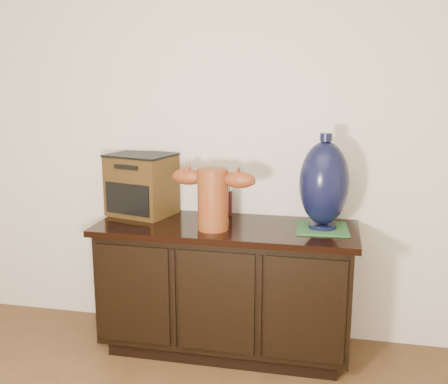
% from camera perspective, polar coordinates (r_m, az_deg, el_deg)
% --- Properties ---
extents(sideboard, '(1.46, 0.56, 0.75)m').
position_cam_1_polar(sideboard, '(3.07, 0.21, -10.26)').
color(sideboard, black).
rests_on(sideboard, ground).
extents(terracotta_vessel, '(0.47, 0.19, 0.33)m').
position_cam_1_polar(terracotta_vessel, '(2.82, -1.21, -0.40)').
color(terracotta_vessel, brown).
rests_on(terracotta_vessel, sideboard).
extents(tv_radio, '(0.43, 0.38, 0.37)m').
position_cam_1_polar(tv_radio, '(3.18, -8.96, 0.82)').
color(tv_radio, '#402A10').
rests_on(tv_radio, sideboard).
extents(green_mat, '(0.30, 0.30, 0.01)m').
position_cam_1_polar(green_mat, '(2.92, 10.64, -3.91)').
color(green_mat, '#2A5E2C').
rests_on(green_mat, sideboard).
extents(lamp_base, '(0.28, 0.28, 0.52)m').
position_cam_1_polar(lamp_base, '(2.86, 10.84, 0.90)').
color(lamp_base, black).
rests_on(lamp_base, green_mat).
extents(spray_can, '(0.06, 0.06, 0.18)m').
position_cam_1_polar(spray_can, '(3.14, 0.34, -0.98)').
color(spray_can, '#601014').
rests_on(spray_can, sideboard).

